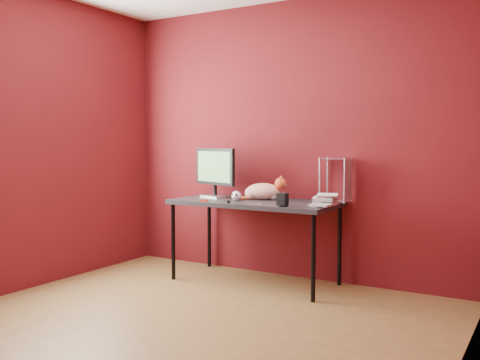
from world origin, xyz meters
The scene contains 11 objects.
room centered at (0.00, 0.00, 1.45)m, with size 3.52×3.52×2.61m.
desk centered at (-0.15, 1.37, 0.70)m, with size 1.50×0.70×0.75m.
monitor centered at (-0.62, 1.43, 1.01)m, with size 0.53×0.24×0.47m.
cat centered at (-0.12, 1.48, 0.83)m, with size 0.45×0.28×0.23m.
skull_mug centered at (-0.29, 1.27, 0.80)m, with size 0.09×0.09×0.09m.
speaker centered at (0.26, 1.09, 0.80)m, with size 0.10×0.10×0.11m.
book_stack centered at (0.48, 1.28, 1.32)m, with size 0.24×0.27×1.15m.
wire_rack centered at (0.52, 1.63, 0.95)m, with size 0.24×0.20×0.39m.
pocket_knife centered at (-0.51, 1.08, 0.76)m, with size 0.08×0.02×0.02m, color #9F190C.
black_gadget centered at (-0.26, 1.08, 0.76)m, with size 0.05×0.03×0.02m, color black.
washer centered at (0.00, 1.18, 0.75)m, with size 0.04×0.04×0.00m, color #AEAEB3.
Camera 1 is at (2.18, -2.84, 1.27)m, focal length 40.00 mm.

